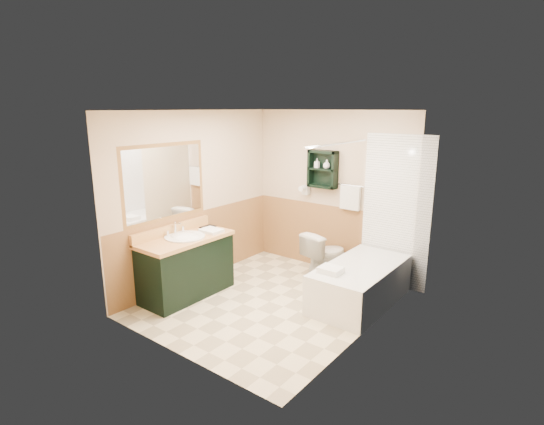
% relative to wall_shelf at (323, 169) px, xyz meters
% --- Properties ---
extents(floor, '(3.00, 3.00, 0.00)m').
position_rel_wall_shelf_xyz_m(floor, '(0.10, -1.41, -1.55)').
color(floor, beige).
rests_on(floor, ground).
extents(back_wall, '(2.60, 0.04, 2.40)m').
position_rel_wall_shelf_xyz_m(back_wall, '(0.10, 0.11, -0.35)').
color(back_wall, beige).
rests_on(back_wall, ground).
extents(left_wall, '(0.04, 3.00, 2.40)m').
position_rel_wall_shelf_xyz_m(left_wall, '(-1.22, -1.41, -0.35)').
color(left_wall, beige).
rests_on(left_wall, ground).
extents(right_wall, '(0.04, 3.00, 2.40)m').
position_rel_wall_shelf_xyz_m(right_wall, '(1.42, -1.41, -0.35)').
color(right_wall, beige).
rests_on(right_wall, ground).
extents(ceiling, '(2.60, 3.00, 0.04)m').
position_rel_wall_shelf_xyz_m(ceiling, '(0.10, -1.41, 0.87)').
color(ceiling, white).
rests_on(ceiling, back_wall).
extents(wainscot_left, '(2.98, 2.98, 1.00)m').
position_rel_wall_shelf_xyz_m(wainscot_left, '(-1.19, -1.41, -1.05)').
color(wainscot_left, '#A97544').
rests_on(wainscot_left, left_wall).
extents(wainscot_back, '(2.58, 2.58, 1.00)m').
position_rel_wall_shelf_xyz_m(wainscot_back, '(0.10, 0.08, -1.05)').
color(wainscot_back, '#A97544').
rests_on(wainscot_back, back_wall).
extents(mirror_frame, '(1.30, 1.30, 1.00)m').
position_rel_wall_shelf_xyz_m(mirror_frame, '(-1.17, -1.96, -0.05)').
color(mirror_frame, brown).
rests_on(mirror_frame, left_wall).
extents(mirror_glass, '(1.20, 1.20, 0.90)m').
position_rel_wall_shelf_xyz_m(mirror_glass, '(-1.17, -1.96, -0.05)').
color(mirror_glass, white).
rests_on(mirror_glass, left_wall).
extents(tile_right, '(1.50, 1.50, 2.10)m').
position_rel_wall_shelf_xyz_m(tile_right, '(1.38, -0.66, -0.50)').
color(tile_right, white).
rests_on(tile_right, right_wall).
extents(tile_back, '(0.95, 0.95, 2.10)m').
position_rel_wall_shelf_xyz_m(tile_back, '(1.13, 0.07, -0.50)').
color(tile_back, white).
rests_on(tile_back, back_wall).
extents(tile_accent, '(1.50, 1.50, 0.10)m').
position_rel_wall_shelf_xyz_m(tile_accent, '(1.37, -0.66, 0.35)').
color(tile_accent, '#13452D').
rests_on(tile_accent, right_wall).
extents(wall_shelf, '(0.45, 0.15, 0.55)m').
position_rel_wall_shelf_xyz_m(wall_shelf, '(0.00, 0.00, 0.00)').
color(wall_shelf, black).
rests_on(wall_shelf, back_wall).
extents(hair_dryer, '(0.10, 0.24, 0.18)m').
position_rel_wall_shelf_xyz_m(hair_dryer, '(-0.30, 0.02, -0.35)').
color(hair_dryer, silver).
rests_on(hair_dryer, back_wall).
extents(towel_bar, '(0.40, 0.06, 0.40)m').
position_rel_wall_shelf_xyz_m(towel_bar, '(0.45, 0.04, -0.20)').
color(towel_bar, white).
rests_on(towel_bar, back_wall).
extents(curtain_rod, '(0.03, 1.60, 0.03)m').
position_rel_wall_shelf_xyz_m(curtain_rod, '(0.63, -0.66, 0.45)').
color(curtain_rod, silver).
rests_on(curtain_rod, back_wall).
extents(shower_curtain, '(1.05, 1.05, 1.70)m').
position_rel_wall_shelf_xyz_m(shower_curtain, '(0.63, -0.48, -0.40)').
color(shower_curtain, beige).
rests_on(shower_curtain, curtain_rod).
extents(vanity, '(0.59, 1.26, 0.80)m').
position_rel_wall_shelf_xyz_m(vanity, '(-0.89, -1.90, -1.15)').
color(vanity, black).
rests_on(vanity, ground).
extents(bathtub, '(0.76, 1.50, 0.51)m').
position_rel_wall_shelf_xyz_m(bathtub, '(1.03, -0.71, -1.30)').
color(bathtub, white).
rests_on(bathtub, ground).
extents(toilet, '(0.55, 0.78, 0.69)m').
position_rel_wall_shelf_xyz_m(toilet, '(0.25, -0.28, -1.20)').
color(toilet, white).
rests_on(toilet, ground).
extents(counter_towel, '(0.28, 0.22, 0.04)m').
position_rel_wall_shelf_xyz_m(counter_towel, '(-0.79, -1.53, -0.73)').
color(counter_towel, white).
rests_on(counter_towel, vanity).
extents(vanity_book, '(0.15, 0.02, 0.20)m').
position_rel_wall_shelf_xyz_m(vanity_book, '(-1.06, -1.41, -0.65)').
color(vanity_book, black).
rests_on(vanity_book, vanity).
extents(tub_towel, '(0.27, 0.22, 0.07)m').
position_rel_wall_shelf_xyz_m(tub_towel, '(0.85, -1.17, -1.01)').
color(tub_towel, white).
rests_on(tub_towel, bathtub).
extents(soap_bottle_a, '(0.07, 0.14, 0.06)m').
position_rel_wall_shelf_xyz_m(soap_bottle_a, '(-0.09, -0.01, 0.05)').
color(soap_bottle_a, white).
rests_on(soap_bottle_a, wall_shelf).
extents(soap_bottle_b, '(0.12, 0.14, 0.10)m').
position_rel_wall_shelf_xyz_m(soap_bottle_b, '(0.07, -0.01, 0.07)').
color(soap_bottle_b, white).
rests_on(soap_bottle_b, wall_shelf).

